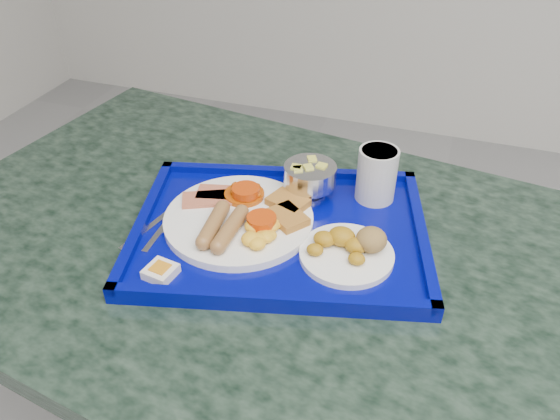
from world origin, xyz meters
name	(u,v)px	position (x,y,z in m)	size (l,w,h in m)	color
table	(255,313)	(-0.99, 1.05, 0.56)	(1.32, 0.98, 0.76)	gray
tray	(280,232)	(-0.95, 1.06, 0.77)	(0.57, 0.48, 0.03)	#02077B
main_plate	(242,218)	(-1.01, 1.05, 0.79)	(0.26, 0.26, 0.04)	white
bread_plate	(350,248)	(-0.82, 1.03, 0.79)	(0.15, 0.15, 0.05)	white
fruit_bowl	(310,176)	(-0.93, 1.17, 0.82)	(0.10, 0.10, 0.07)	silver
juice_cup	(377,173)	(-0.81, 1.21, 0.83)	(0.07, 0.07, 0.10)	silver
spoon	(181,207)	(-1.13, 1.06, 0.78)	(0.03, 0.18, 0.01)	silver
knife	(153,225)	(-1.16, 1.00, 0.77)	(0.01, 0.16, 0.00)	silver
jam_packet	(161,271)	(-1.08, 0.89, 0.78)	(0.05, 0.05, 0.02)	white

